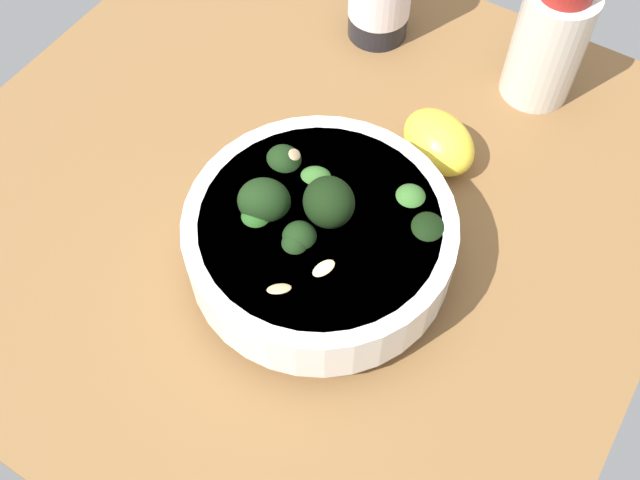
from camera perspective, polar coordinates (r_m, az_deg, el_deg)
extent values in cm
cube|color=brown|center=(67.87, -1.49, 2.70)|extent=(62.92, 62.92, 4.68)
cylinder|color=white|center=(60.94, 0.00, -1.59)|extent=(11.59, 11.59, 1.67)
cylinder|color=white|center=(58.09, 0.00, 0.10)|extent=(21.06, 21.06, 5.02)
cylinder|color=silver|center=(56.32, 0.00, 1.25)|extent=(18.51, 18.51, 0.80)
cylinder|color=#4A8F3C|center=(58.38, -4.19, 1.94)|extent=(1.94, 1.95, 1.63)
ellipsoid|color=black|center=(56.89, -4.30, 2.97)|extent=(5.64, 5.17, 4.23)
cylinder|color=#589D47|center=(61.23, -2.55, 4.93)|extent=(1.74, 1.93, 1.79)
ellipsoid|color=black|center=(59.92, -2.61, 5.90)|extent=(4.31, 4.64, 4.12)
cylinder|color=#4A8F3C|center=(59.84, 6.63, 1.75)|extent=(1.58, 1.51, 1.84)
ellipsoid|color=#386B2B|center=(58.41, 6.80, 2.71)|extent=(4.87, 4.57, 4.72)
cylinder|color=#3C7A32|center=(60.15, -0.36, 3.75)|extent=(1.42, 1.46, 1.74)
ellipsoid|color=#386B2B|center=(58.97, -0.37, 4.60)|extent=(3.81, 3.31, 2.69)
cylinder|color=#2F662B|center=(56.68, -1.54, -0.56)|extent=(1.26, 1.09, 1.08)
ellipsoid|color=black|center=(55.63, -1.57, 0.12)|extent=(3.88, 3.81, 3.67)
cylinder|color=#2F662B|center=(58.65, 8.10, -0.22)|extent=(1.92, 1.93, 1.88)
ellipsoid|color=black|center=(57.17, 8.31, 0.73)|extent=(4.01, 4.67, 4.11)
cylinder|color=#3C7A32|center=(58.09, -4.78, 0.76)|extent=(1.46, 1.34, 1.20)
ellipsoid|color=#23511C|center=(56.96, -4.88, 1.50)|extent=(3.64, 3.79, 2.84)
cylinder|color=#3C7A32|center=(56.45, -1.89, -1.20)|extent=(1.18, 1.36, 1.37)
ellipsoid|color=black|center=(55.32, -1.93, -0.49)|extent=(3.33, 3.73, 3.58)
cylinder|color=#589D47|center=(57.31, 0.66, 1.76)|extent=(2.27, 2.11, 1.78)
ellipsoid|color=black|center=(55.66, 0.68, 2.91)|extent=(6.15, 5.79, 4.78)
ellipsoid|color=#DBBC84|center=(55.64, 4.91, -0.72)|extent=(1.95, 1.44, 1.08)
ellipsoid|color=#DBBC84|center=(52.85, 0.28, -2.18)|extent=(1.70, 2.07, 0.78)
ellipsoid|color=#DBBC84|center=(57.86, -1.96, 6.56)|extent=(1.54, 1.79, 1.43)
ellipsoid|color=#DBBC84|center=(55.82, 1.34, 3.91)|extent=(1.79, 1.28, 1.46)
ellipsoid|color=#DBBC84|center=(51.41, -3.15, -3.76)|extent=(1.90, 2.02, 0.96)
ellipsoid|color=yellow|center=(67.11, 9.08, 7.43)|extent=(8.97, 7.91, 4.67)
cylinder|color=beige|center=(72.82, 17.06, 14.10)|extent=(6.60, 6.60, 11.32)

